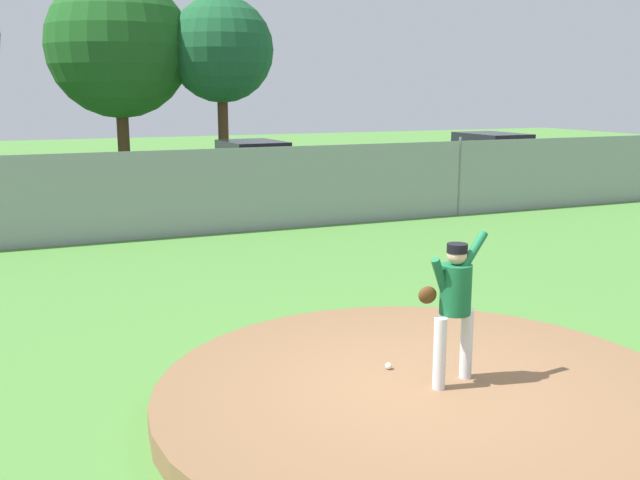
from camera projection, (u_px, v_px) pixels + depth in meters
ground_plane at (250, 275)px, 12.88m from camera, size 80.00×80.00×0.00m
asphalt_strip at (161, 206)px, 20.55m from camera, size 44.00×7.00×0.01m
pitchers_mound at (425, 397)px, 7.44m from camera, size 5.58×5.58×0.26m
pitcher_youth at (454, 298)px, 7.30m from camera, size 0.80×0.32×1.58m
baseball at (388, 366)px, 7.84m from camera, size 0.07×0.07×0.07m
chainlink_fence at (197, 192)px, 16.29m from camera, size 35.14×0.07×2.05m
parked_car_champagne at (491, 160)px, 25.08m from camera, size 1.97×4.59×1.80m
parked_car_burgundy at (253, 172)px, 21.81m from camera, size 2.00×4.19×1.76m
traffic_cone_orange at (106, 202)px, 19.63m from camera, size 0.40×0.40×0.55m
tree_slender_far at (118, 46)px, 26.58m from camera, size 5.28×5.28×7.49m
tree_broad_right at (221, 50)px, 27.00m from camera, size 3.94×3.94×6.72m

